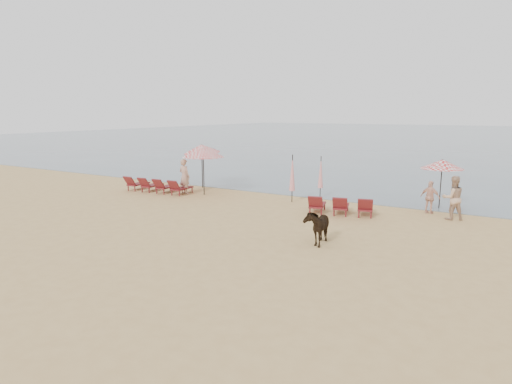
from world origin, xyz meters
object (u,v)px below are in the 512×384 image
Objects in this scene: lounger_cluster_right at (341,205)px; beachgoer_right_b at (430,197)px; umbrella_closed_right at (292,173)px; beachgoer_left at (184,176)px; umbrella_open_left_b at (202,149)px; beachgoer_right_a at (453,198)px; lounger_cluster_left at (157,185)px; umbrella_open_right at (442,164)px; umbrella_closed_left at (321,172)px; cow at (317,226)px; umbrella_open_left_a at (203,153)px.

beachgoer_right_b reaches higher than lounger_cluster_right.
beachgoer_left is at bearing -170.94° from umbrella_closed_right.
umbrella_open_left_b is at bearing 170.06° from umbrella_closed_right.
beachgoer_left reaches higher than beachgoer_right_a.
umbrella_open_right reaches higher than lounger_cluster_left.
umbrella_closed_left is at bearing 111.13° from lounger_cluster_right.
umbrella_open_left_b reaches higher than umbrella_open_right.
cow is (2.91, -7.61, -0.75)m from umbrella_closed_left.
umbrella_open_left_b is 1.21× the size of umbrella_closed_left.
umbrella_open_left_b is 6.73m from umbrella_closed_right.
umbrella_open_left_b is at bearing 12.73° from beachgoer_right_b.
umbrella_open_left_b reaches higher than cow.
beachgoer_left reaches higher than cow.
lounger_cluster_right is at bearing 47.29° from beachgoer_right_b.
umbrella_open_right is at bearing -16.22° from umbrella_open_left_b.
umbrella_open_left_a is at bearing 21.61° from beachgoer_right_b.
umbrella_open_left_b is 7.50m from umbrella_closed_left.
umbrella_open_right is (13.29, 1.06, -0.24)m from umbrella_open_left_b.
beachgoer_left is at bearing 22.31° from beachgoer_right_b.
beachgoer_right_b is (11.55, 1.55, -1.60)m from umbrella_open_left_a.
lounger_cluster_left is at bearing 150.32° from cow.
beachgoer_right_a is at bearing 159.23° from beachgoer_right_b.
lounger_cluster_left is at bearing -136.70° from umbrella_open_left_b.
umbrella_open_left_a is 1.33× the size of beachgoer_left.
lounger_cluster_left is 10.90m from lounger_cluster_right.
umbrella_open_left_b is at bearing 115.49° from umbrella_open_left_a.
lounger_cluster_left is 14.50m from beachgoer_right_b.
lounger_cluster_right is 2.07× the size of cow.
umbrella_closed_left is (7.41, 0.59, -0.98)m from umbrella_open_left_b.
beachgoer_right_a reaches higher than lounger_cluster_left.
umbrella_open_right reaches higher than beachgoer_left.
umbrella_open_left_a is at bearing -157.46° from beachgoer_left.
umbrella_closed_left is 6.82m from beachgoer_right_a.
umbrella_closed_left reaches higher than lounger_cluster_right.
umbrella_open_left_b reaches higher than umbrella_open_left_a.
umbrella_closed_right is (6.57, -1.15, -0.87)m from umbrella_open_left_b.
beachgoer_right_b is at bearing -164.58° from beachgoer_left.
beachgoer_right_b is at bearing 7.62° from umbrella_closed_right.
lounger_cluster_right is 1.27× the size of umbrella_closed_right.
cow is 1.00× the size of beachgoer_right_b.
umbrella_closed_right is at bearing -27.78° from beachgoer_right_a.
lounger_cluster_right is at bearing -54.52° from umbrella_closed_left.
cow is 7.27m from beachgoer_right_b.
lounger_cluster_left is at bearing -169.49° from umbrella_closed_right.
beachgoer_right_b is (5.63, -0.87, -0.64)m from umbrella_closed_left.
umbrella_closed_right is 7.03m from cow.
beachgoer_left is at bearing 12.85° from lounger_cluster_left.
beachgoer_left reaches higher than lounger_cluster_right.
umbrella_open_left_b is (-1.49, 1.83, 0.02)m from umbrella_open_left_a.
beachgoer_left reaches higher than lounger_cluster_left.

